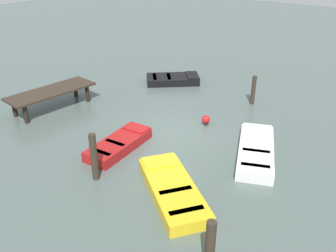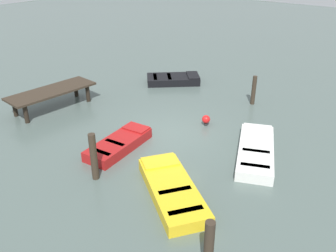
# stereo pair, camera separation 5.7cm
# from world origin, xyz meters

# --- Properties ---
(ground_plane) EXTENTS (80.00, 80.00, 0.00)m
(ground_plane) POSITION_xyz_m (0.00, 0.00, 0.00)
(ground_plane) COLOR #4C5B56
(dock_segment) EXTENTS (4.27, 1.81, 0.95)m
(dock_segment) POSITION_xyz_m (-1.35, 5.98, 0.81)
(dock_segment) COLOR #33281E
(dock_segment) RESTS_ON ground_plane
(rowboat_yellow) EXTENTS (3.14, 3.69, 0.46)m
(rowboat_yellow) POSITION_xyz_m (-3.21, -2.65, 0.22)
(rowboat_yellow) COLOR gold
(rowboat_yellow) RESTS_ON ground_plane
(rowboat_red) EXTENTS (3.04, 1.42, 0.46)m
(rowboat_red) POSITION_xyz_m (-2.16, 0.72, 0.22)
(rowboat_red) COLOR maroon
(rowboat_red) RESTS_ON ground_plane
(rowboat_black) EXTENTS (3.06, 3.16, 0.46)m
(rowboat_black) POSITION_xyz_m (5.11, 3.57, 0.22)
(rowboat_black) COLOR black
(rowboat_black) RESTS_ON ground_plane
(rowboat_white) EXTENTS (3.87, 2.63, 0.46)m
(rowboat_white) POSITION_xyz_m (0.61, -3.70, 0.22)
(rowboat_white) COLOR silver
(rowboat_white) RESTS_ON ground_plane
(mooring_piling_far_right) EXTENTS (0.21, 0.21, 1.45)m
(mooring_piling_far_right) POSITION_xyz_m (5.07, -1.39, 0.73)
(mooring_piling_far_right) COLOR #33281E
(mooring_piling_far_right) RESTS_ON ground_plane
(mooring_piling_center) EXTENTS (0.24, 0.24, 1.70)m
(mooring_piling_center) POSITION_xyz_m (-4.08, -0.05, 0.85)
(mooring_piling_center) COLOR #33281E
(mooring_piling_center) RESTS_ON ground_plane
(mooring_piling_mid_left) EXTENTS (0.24, 0.24, 1.58)m
(mooring_piling_mid_left) POSITION_xyz_m (-5.10, -5.17, 0.79)
(mooring_piling_mid_left) COLOR #33281E
(mooring_piling_mid_left) RESTS_ON ground_plane
(marker_buoy) EXTENTS (0.36, 0.36, 0.48)m
(marker_buoy) POSITION_xyz_m (1.62, -0.85, 0.29)
(marker_buoy) COLOR #262626
(marker_buoy) RESTS_ON ground_plane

